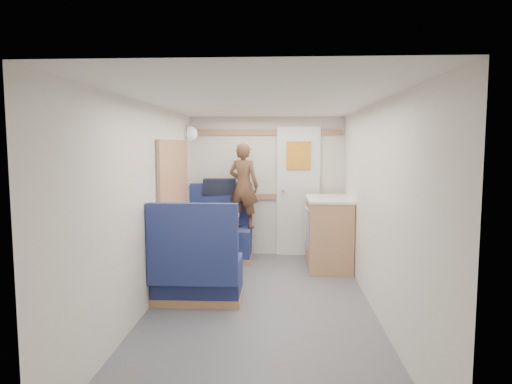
# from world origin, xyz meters

# --- Properties ---
(floor) EXTENTS (4.50, 4.50, 0.00)m
(floor) POSITION_xyz_m (0.00, 0.00, 0.00)
(floor) COLOR #515156
(floor) RESTS_ON ground
(ceiling) EXTENTS (4.50, 4.50, 0.00)m
(ceiling) POSITION_xyz_m (0.00, 0.00, 2.00)
(ceiling) COLOR silver
(ceiling) RESTS_ON wall_back
(wall_back) EXTENTS (2.20, 0.02, 2.00)m
(wall_back) POSITION_xyz_m (0.00, 2.25, 1.00)
(wall_back) COLOR silver
(wall_back) RESTS_ON floor
(wall_left) EXTENTS (0.02, 4.50, 2.00)m
(wall_left) POSITION_xyz_m (-1.10, 0.00, 1.00)
(wall_left) COLOR silver
(wall_left) RESTS_ON floor
(wall_right) EXTENTS (0.02, 4.50, 2.00)m
(wall_right) POSITION_xyz_m (1.10, 0.00, 1.00)
(wall_right) COLOR silver
(wall_right) RESTS_ON floor
(oak_trim_low) EXTENTS (2.15, 0.02, 0.08)m
(oak_trim_low) POSITION_xyz_m (0.00, 2.23, 0.85)
(oak_trim_low) COLOR #A96E4C
(oak_trim_low) RESTS_ON wall_back
(oak_trim_high) EXTENTS (2.15, 0.02, 0.08)m
(oak_trim_high) POSITION_xyz_m (0.00, 2.23, 1.78)
(oak_trim_high) COLOR #A96E4C
(oak_trim_high) RESTS_ON wall_back
(side_window) EXTENTS (0.04, 1.30, 0.72)m
(side_window) POSITION_xyz_m (-1.08, 1.00, 1.25)
(side_window) COLOR #989F87
(side_window) RESTS_ON wall_left
(rear_door) EXTENTS (0.62, 0.12, 1.86)m
(rear_door) POSITION_xyz_m (0.45, 2.22, 0.97)
(rear_door) COLOR white
(rear_door) RESTS_ON wall_back
(dinette_table) EXTENTS (0.62, 0.92, 0.72)m
(dinette_table) POSITION_xyz_m (-0.65, 1.00, 0.57)
(dinette_table) COLOR white
(dinette_table) RESTS_ON floor
(bench_far) EXTENTS (0.90, 0.59, 1.05)m
(bench_far) POSITION_xyz_m (-0.65, 1.86, 0.30)
(bench_far) COLOR navy
(bench_far) RESTS_ON floor
(bench_near) EXTENTS (0.90, 0.59, 1.05)m
(bench_near) POSITION_xyz_m (-0.65, 0.14, 0.30)
(bench_near) COLOR navy
(bench_near) RESTS_ON floor
(ledge) EXTENTS (0.90, 0.14, 0.04)m
(ledge) POSITION_xyz_m (-0.65, 2.12, 0.88)
(ledge) COLOR #A96E4C
(ledge) RESTS_ON bench_far
(dome_light) EXTENTS (0.20, 0.20, 0.20)m
(dome_light) POSITION_xyz_m (-1.04, 1.85, 1.75)
(dome_light) COLOR white
(dome_light) RESTS_ON wall_left
(galley_counter) EXTENTS (0.57, 0.92, 0.92)m
(galley_counter) POSITION_xyz_m (0.82, 1.55, 0.47)
(galley_counter) COLOR #A96E4C
(galley_counter) RESTS_ON floor
(person) EXTENTS (0.50, 0.41, 1.18)m
(person) POSITION_xyz_m (-0.32, 1.90, 1.04)
(person) COLOR brown
(person) RESTS_ON bench_far
(duffel_bag) EXTENTS (0.46, 0.24, 0.22)m
(duffel_bag) POSITION_xyz_m (-0.68, 2.12, 1.01)
(duffel_bag) COLOR black
(duffel_bag) RESTS_ON ledge
(tray) EXTENTS (0.33, 0.39, 0.02)m
(tray) POSITION_xyz_m (-0.53, 0.72, 0.73)
(tray) COLOR white
(tray) RESTS_ON dinette_table
(orange_fruit) EXTENTS (0.07, 0.07, 0.07)m
(orange_fruit) POSITION_xyz_m (-0.49, 0.83, 0.77)
(orange_fruit) COLOR #D76609
(orange_fruit) RESTS_ON tray
(cheese_block) EXTENTS (0.10, 0.06, 0.03)m
(cheese_block) POSITION_xyz_m (-0.65, 0.86, 0.75)
(cheese_block) COLOR #E5DE84
(cheese_block) RESTS_ON tray
(wine_glass) EXTENTS (0.08, 0.08, 0.17)m
(wine_glass) POSITION_xyz_m (-0.69, 1.03, 0.84)
(wine_glass) COLOR white
(wine_glass) RESTS_ON dinette_table
(tumbler_left) EXTENTS (0.06, 0.06, 0.10)m
(tumbler_left) POSITION_xyz_m (-0.88, 0.69, 0.77)
(tumbler_left) COLOR white
(tumbler_left) RESTS_ON dinette_table
(tumbler_mid) EXTENTS (0.07, 0.07, 0.11)m
(tumbler_mid) POSITION_xyz_m (-0.67, 1.28, 0.77)
(tumbler_mid) COLOR white
(tumbler_mid) RESTS_ON dinette_table
(tumbler_right) EXTENTS (0.07, 0.07, 0.11)m
(tumbler_right) POSITION_xyz_m (-0.58, 0.97, 0.77)
(tumbler_right) COLOR white
(tumbler_right) RESTS_ON dinette_table
(beer_glass) EXTENTS (0.07, 0.07, 0.11)m
(beer_glass) POSITION_xyz_m (-0.43, 1.11, 0.77)
(beer_glass) COLOR brown
(beer_glass) RESTS_ON dinette_table
(pepper_grinder) EXTENTS (0.03, 0.03, 0.09)m
(pepper_grinder) POSITION_xyz_m (-0.69, 1.15, 0.76)
(pepper_grinder) COLOR black
(pepper_grinder) RESTS_ON dinette_table
(salt_grinder) EXTENTS (0.04, 0.04, 0.10)m
(salt_grinder) POSITION_xyz_m (-0.62, 1.02, 0.77)
(salt_grinder) COLOR white
(salt_grinder) RESTS_ON dinette_table
(bread_loaf) EXTENTS (0.19, 0.27, 0.10)m
(bread_loaf) POSITION_xyz_m (-0.50, 1.18, 0.77)
(bread_loaf) COLOR brown
(bread_loaf) RESTS_ON dinette_table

